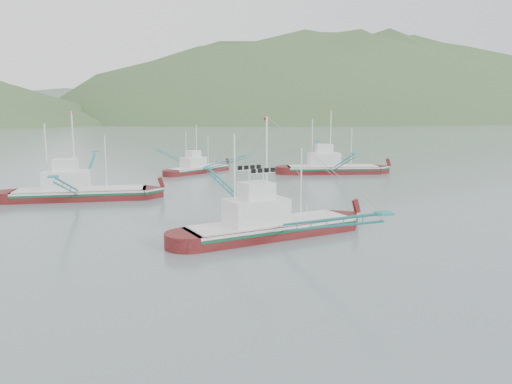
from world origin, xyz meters
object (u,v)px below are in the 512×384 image
object	(u,v)px
main_boat	(270,214)
bg_boat_far	(198,162)
bg_boat_left	(78,185)
bg_boat_right	(332,161)

from	to	relation	value
main_boat	bg_boat_far	world-z (taller)	main_boat
main_boat	bg_boat_left	size ratio (longest dim) A/B	0.96
main_boat	bg_boat_far	bearing A→B (deg)	75.56
bg_boat_left	bg_boat_right	world-z (taller)	bg_boat_right
bg_boat_left	bg_boat_far	distance (m)	29.34
main_boat	bg_boat_left	bearing A→B (deg)	113.22
main_boat	bg_boat_left	distance (m)	29.52
bg_boat_left	bg_boat_far	world-z (taller)	bg_boat_left
main_boat	bg_boat_far	distance (m)	46.51
bg_boat_left	main_boat	bearing A→B (deg)	-48.28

